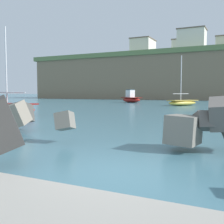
{
  "coord_description": "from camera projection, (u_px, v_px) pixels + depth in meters",
  "views": [
    {
      "loc": [
        2.58,
        -5.85,
        1.91
      ],
      "look_at": [
        -0.47,
        0.5,
        1.4
      ],
      "focal_mm": 43.99,
      "sensor_mm": 36.0,
      "label": 1
    }
  ],
  "objects": [
    {
      "name": "ground_plane",
      "position": [
        121.0,
        173.0,
        6.51
      ],
      "size": [
        400.0,
        400.0,
        0.0
      ],
      "primitive_type": "plane",
      "color": "#42707F"
    },
    {
      "name": "breakwater_jetty",
      "position": [
        142.0,
        126.0,
        8.05
      ],
      "size": [
        28.62,
        7.21,
        1.85
      ],
      "color": "#605B56",
      "rests_on": "ground"
    },
    {
      "name": "boat_near_centre",
      "position": [
        131.0,
        98.0,
        50.41
      ],
      "size": [
        4.69,
        3.72,
        2.38
      ],
      "color": "maroon",
      "rests_on": "ground"
    },
    {
      "name": "boat_near_right",
      "position": [
        183.0,
        102.0,
        38.73
      ],
      "size": [
        4.19,
        5.38,
        7.0
      ],
      "color": "#EAC64C",
      "rests_on": "ground"
    },
    {
      "name": "boat_mid_left",
      "position": [
        3.0,
        109.0,
        22.69
      ],
      "size": [
        6.39,
        2.4,
        7.19
      ],
      "color": "maroon",
      "rests_on": "ground"
    },
    {
      "name": "headland_bluff",
      "position": [
        209.0,
        77.0,
        77.62
      ],
      "size": [
        96.8,
        35.22,
        12.32
      ],
      "color": "#847056",
      "rests_on": "ground"
    },
    {
      "name": "station_building_west",
      "position": [
        192.0,
        40.0,
        70.82
      ],
      "size": [
        7.12,
        5.27,
        5.84
      ],
      "color": "silver",
      "rests_on": "headland_bluff"
    },
    {
      "name": "station_building_east",
      "position": [
        143.0,
        49.0,
        85.32
      ],
      "size": [
        6.36,
        8.12,
        6.01
      ],
      "color": "silver",
      "rests_on": "headland_bluff"
    },
    {
      "name": "station_building_annex",
      "position": [
        184.0,
        49.0,
        83.0
      ],
      "size": [
        7.17,
        5.13,
        5.51
      ],
      "color": "silver",
      "rests_on": "headland_bluff"
    }
  ]
}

